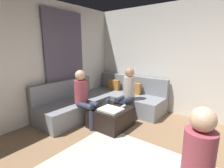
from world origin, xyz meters
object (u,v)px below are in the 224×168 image
object	(u,v)px
coffee_mug	(108,101)
person_on_armchair	(209,166)
ottoman	(111,117)
person_on_couch_side	(84,96)
person_on_couch_back	(127,91)
sectional_couch	(104,101)
game_remote	(123,106)

from	to	relation	value
coffee_mug	person_on_armchair	size ratio (longest dim) A/B	0.08
ottoman	person_on_couch_side	xyz separation A→B (m)	(-0.50, -0.27, 0.45)
ottoman	coffee_mug	size ratio (longest dim) A/B	8.00
person_on_couch_back	person_on_couch_side	size ratio (longest dim) A/B	1.00
person_on_couch_back	person_on_couch_side	distance (m)	1.02
coffee_mug	person_on_couch_back	world-z (taller)	person_on_couch_back
sectional_couch	person_on_couch_side	xyz separation A→B (m)	(0.15, -0.83, 0.38)
ottoman	person_on_armchair	bearing A→B (deg)	-29.02
sectional_couch	game_remote	distance (m)	0.91
ottoman	person_on_couch_side	world-z (taller)	person_on_couch_side
ottoman	person_on_couch_side	size ratio (longest dim) A/B	0.63
sectional_couch	person_on_couch_side	distance (m)	0.92
game_remote	person_on_armchair	size ratio (longest dim) A/B	0.13
ottoman	person_on_couch_side	bearing A→B (deg)	-151.62
sectional_couch	person_on_couch_back	world-z (taller)	person_on_couch_back
ottoman	game_remote	size ratio (longest dim) A/B	5.07
game_remote	sectional_couch	bearing A→B (deg)	157.80
ottoman	coffee_mug	distance (m)	0.38
game_remote	person_on_couch_side	distance (m)	0.87
ottoman	person_on_armchair	xyz separation A→B (m)	(1.97, -1.09, 0.43)
coffee_mug	person_on_couch_side	xyz separation A→B (m)	(-0.28, -0.45, 0.19)
coffee_mug	ottoman	bearing A→B (deg)	-39.29
sectional_couch	game_remote	xyz separation A→B (m)	(0.83, -0.34, 0.15)
person_on_couch_back	person_on_armchair	size ratio (longest dim) A/B	1.02
sectional_couch	ottoman	bearing A→B (deg)	-40.73
sectional_couch	person_on_couch_back	bearing A→B (deg)	4.74
sectional_couch	coffee_mug	distance (m)	0.60
coffee_mug	game_remote	world-z (taller)	coffee_mug
sectional_couch	person_on_couch_side	bearing A→B (deg)	-79.88
sectional_couch	game_remote	world-z (taller)	sectional_couch
sectional_couch	coffee_mug	size ratio (longest dim) A/B	26.84
ottoman	person_on_armchair	size ratio (longest dim) A/B	0.64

